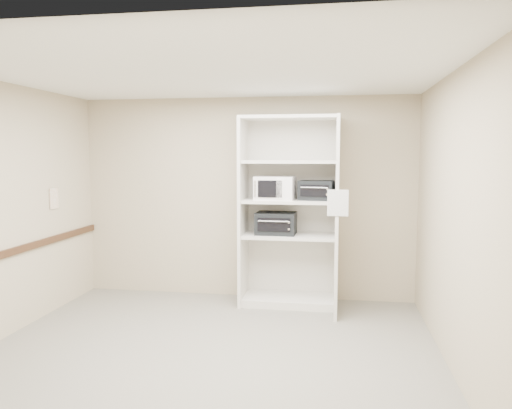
# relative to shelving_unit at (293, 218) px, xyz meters

# --- Properties ---
(floor) EXTENTS (4.50, 4.00, 0.01)m
(floor) POSITION_rel_shelving_unit_xyz_m (-0.67, -1.70, -1.13)
(floor) COLOR slate
(floor) RESTS_ON ground
(ceiling) EXTENTS (4.50, 4.00, 0.01)m
(ceiling) POSITION_rel_shelving_unit_xyz_m (-0.67, -1.70, 1.57)
(ceiling) COLOR white
(wall_back) EXTENTS (4.50, 0.02, 2.70)m
(wall_back) POSITION_rel_shelving_unit_xyz_m (-0.67, 0.30, 0.22)
(wall_back) COLOR tan
(wall_back) RESTS_ON ground
(wall_front) EXTENTS (4.50, 0.02, 2.70)m
(wall_front) POSITION_rel_shelving_unit_xyz_m (-0.67, -3.70, 0.22)
(wall_front) COLOR tan
(wall_front) RESTS_ON ground
(wall_right) EXTENTS (0.02, 4.00, 2.70)m
(wall_right) POSITION_rel_shelving_unit_xyz_m (1.58, -1.70, 0.22)
(wall_right) COLOR tan
(wall_right) RESTS_ON ground
(shelving_unit) EXTENTS (1.24, 0.92, 2.42)m
(shelving_unit) POSITION_rel_shelving_unit_xyz_m (0.00, 0.00, 0.00)
(shelving_unit) COLOR silver
(shelving_unit) RESTS_ON floor
(microwave) EXTENTS (0.51, 0.40, 0.29)m
(microwave) POSITION_rel_shelving_unit_xyz_m (-0.23, -0.06, 0.39)
(microwave) COLOR white
(microwave) RESTS_ON shelving_unit
(toaster_oven_upper) EXTENTS (0.46, 0.37, 0.24)m
(toaster_oven_upper) POSITION_rel_shelving_unit_xyz_m (0.30, -0.03, 0.36)
(toaster_oven_upper) COLOR black
(toaster_oven_upper) RESTS_ON shelving_unit
(toaster_oven_lower) EXTENTS (0.51, 0.39, 0.28)m
(toaster_oven_lower) POSITION_rel_shelving_unit_xyz_m (-0.22, -0.01, -0.07)
(toaster_oven_lower) COLOR black
(toaster_oven_lower) RESTS_ON shelving_unit
(paper_sign) EXTENTS (0.23, 0.01, 0.30)m
(paper_sign) POSITION_rel_shelving_unit_xyz_m (0.56, -0.63, 0.26)
(paper_sign) COLOR white
(paper_sign) RESTS_ON shelving_unit
(chair_rail) EXTENTS (0.04, 3.98, 0.08)m
(chair_rail) POSITION_rel_shelving_unit_xyz_m (-2.89, -1.70, -0.23)
(chair_rail) COLOR #372012
(chair_rail) RESTS_ON wall_left
(wall_poster) EXTENTS (0.01, 0.18, 0.25)m
(wall_poster) POSITION_rel_shelving_unit_xyz_m (-2.90, -0.67, 0.27)
(wall_poster) COLOR white
(wall_poster) RESTS_ON wall_left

